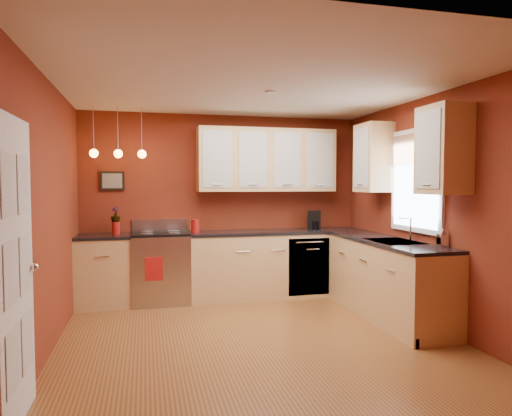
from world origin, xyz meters
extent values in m
plane|color=#925F2A|center=(0.00, 0.00, 0.00)|extent=(4.20, 4.20, 0.00)
cube|color=silver|center=(0.00, 0.00, 2.60)|extent=(4.00, 4.20, 0.02)
cube|color=maroon|center=(0.00, 2.10, 1.30)|extent=(4.00, 0.02, 2.60)
cube|color=maroon|center=(0.00, -2.10, 1.30)|extent=(4.00, 0.02, 2.60)
cube|color=maroon|center=(-2.00, 0.00, 1.30)|extent=(0.02, 4.20, 2.60)
cube|color=maroon|center=(2.00, 0.00, 1.30)|extent=(0.02, 4.20, 2.60)
cube|color=tan|center=(-1.65, 1.80, 0.45)|extent=(0.70, 0.60, 0.90)
cube|color=tan|center=(0.73, 1.80, 0.45)|extent=(2.54, 0.60, 0.90)
cube|color=tan|center=(1.70, 0.45, 0.45)|extent=(0.60, 2.10, 0.90)
cube|color=black|center=(-1.65, 1.80, 0.92)|extent=(0.70, 0.62, 0.04)
cube|color=black|center=(0.73, 1.80, 0.92)|extent=(2.54, 0.62, 0.04)
cube|color=black|center=(1.70, 0.45, 0.92)|extent=(0.62, 2.10, 0.04)
cube|color=#AFAFB4|center=(-0.92, 1.80, 0.46)|extent=(0.76, 0.64, 0.92)
cube|color=black|center=(-0.92, 1.50, 0.48)|extent=(0.55, 0.02, 0.32)
cylinder|color=#AFAFB4|center=(-0.92, 1.49, 0.72)|extent=(0.60, 0.02, 0.02)
cube|color=black|center=(-0.92, 1.80, 0.94)|extent=(0.76, 0.60, 0.03)
cylinder|color=#99999E|center=(-1.10, 1.66, 0.95)|extent=(0.16, 0.16, 0.01)
cylinder|color=#99999E|center=(-0.74, 1.66, 0.95)|extent=(0.16, 0.16, 0.01)
cylinder|color=#99999E|center=(-1.10, 1.94, 0.95)|extent=(0.16, 0.16, 0.01)
cylinder|color=#99999E|center=(-0.74, 1.94, 0.95)|extent=(0.16, 0.16, 0.01)
cube|color=#AFAFB4|center=(-0.92, 2.10, 1.03)|extent=(0.76, 0.04, 0.16)
cube|color=#AFAFB4|center=(1.10, 1.51, 0.45)|extent=(0.60, 0.02, 0.80)
cube|color=#99999E|center=(1.70, 0.30, 0.92)|extent=(0.50, 0.70, 0.05)
cube|color=black|center=(1.70, 0.47, 0.91)|extent=(0.42, 0.30, 0.02)
cube|color=black|center=(1.70, 0.13, 0.91)|extent=(0.42, 0.30, 0.02)
cylinder|color=silver|center=(1.92, 0.30, 1.08)|extent=(0.02, 0.02, 0.28)
cylinder|color=silver|center=(1.85, 0.30, 1.21)|extent=(0.16, 0.02, 0.02)
cube|color=white|center=(1.98, 0.30, 1.65)|extent=(0.04, 1.02, 1.22)
cube|color=white|center=(1.97, 0.30, 1.65)|extent=(0.01, 0.90, 1.10)
cube|color=#97704B|center=(1.95, 0.30, 2.02)|extent=(0.02, 0.96, 0.36)
cube|color=white|center=(-1.97, -1.20, 1.02)|extent=(0.06, 0.82, 2.05)
cube|color=silver|center=(-1.94, -1.38, 1.60)|extent=(0.00, 0.28, 0.40)
cube|color=silver|center=(-1.94, -1.02, 1.60)|extent=(0.00, 0.28, 0.40)
cube|color=silver|center=(-1.94, -1.38, 1.05)|extent=(0.00, 0.28, 0.40)
cube|color=silver|center=(-1.94, -1.02, 1.05)|extent=(0.00, 0.28, 0.40)
cube|color=silver|center=(-1.94, -1.38, 0.50)|extent=(0.00, 0.28, 0.40)
cube|color=silver|center=(-1.94, -1.02, 0.50)|extent=(0.00, 0.28, 0.40)
sphere|color=silver|center=(-1.91, -0.87, 1.00)|extent=(0.06, 0.06, 0.06)
cube|color=tan|center=(0.60, 1.93, 1.95)|extent=(2.00, 0.35, 0.90)
cube|color=tan|center=(1.82, 0.32, 1.95)|extent=(0.35, 1.95, 0.90)
cube|color=black|center=(-1.55, 2.08, 1.65)|extent=(0.32, 0.03, 0.26)
cylinder|color=#99999E|center=(-1.75, 1.75, 2.30)|extent=(0.01, 0.01, 0.60)
sphere|color=#FFA53F|center=(-1.75, 1.75, 2.00)|extent=(0.11, 0.11, 0.11)
cylinder|color=#99999E|center=(-1.45, 1.75, 2.30)|extent=(0.01, 0.01, 0.60)
sphere|color=#FFA53F|center=(-1.45, 1.75, 2.00)|extent=(0.11, 0.11, 0.11)
cylinder|color=#99999E|center=(-1.15, 1.75, 2.30)|extent=(0.01, 0.01, 0.60)
sphere|color=#FFA53F|center=(-1.15, 1.75, 2.00)|extent=(0.11, 0.11, 0.11)
cylinder|color=#A71412|center=(-0.45, 1.83, 1.02)|extent=(0.11, 0.11, 0.16)
cylinder|color=#A71412|center=(-0.45, 1.83, 1.11)|extent=(0.12, 0.12, 0.02)
cylinder|color=#A71412|center=(-1.50, 1.85, 1.02)|extent=(0.10, 0.10, 0.16)
imported|color=#A71412|center=(-1.50, 1.85, 1.20)|extent=(0.16, 0.16, 0.22)
cube|color=black|center=(1.30, 1.85, 1.08)|extent=(0.23, 0.21, 0.27)
cylinder|color=black|center=(1.30, 1.79, 1.00)|extent=(0.13, 0.13, 0.13)
imported|color=silver|center=(1.95, -0.25, 1.04)|extent=(0.10, 0.11, 0.21)
cube|color=#A71412|center=(-1.02, 1.47, 0.52)|extent=(0.22, 0.02, 0.31)
camera|label=1|loc=(-1.12, -4.45, 1.60)|focal=32.00mm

